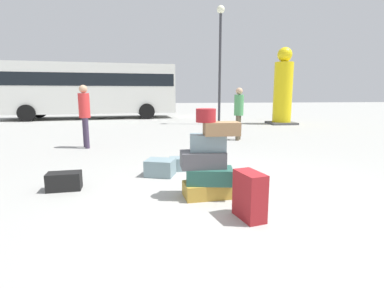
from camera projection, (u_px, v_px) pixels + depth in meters
name	position (u px, v px, depth m)	size (l,w,h in m)	color
ground_plane	(237.00, 202.00, 4.10)	(80.00, 80.00, 0.00)	#9E9E99
suitcase_tower	(208.00, 162.00, 4.25)	(0.83, 0.52, 1.30)	#B28C33
suitcase_black_behind_tower	(64.00, 181.00, 4.62)	(0.51, 0.29, 0.28)	black
suitcase_maroon_white_trunk	(250.00, 196.00, 3.54)	(0.24, 0.44, 0.58)	maroon
suitcase_slate_right_side	(160.00, 168.00, 5.42)	(0.51, 0.41, 0.30)	gray
suitcase_slate_foreground_far	(189.00, 163.00, 5.83)	(0.74, 0.31, 0.25)	gray
person_bearded_onlooker	(239.00, 109.00, 9.36)	(0.30, 0.31, 1.68)	brown
person_tourist_with_camera	(84.00, 111.00, 8.00)	(0.30, 0.32, 1.73)	#3F334C
yellow_dummy_statue	(283.00, 91.00, 14.11)	(1.24, 1.24, 3.64)	yellow
parked_bus	(90.00, 87.00, 17.19)	(9.97, 3.61, 3.15)	silver
lamp_post	(220.00, 47.00, 13.60)	(0.36, 0.36, 5.44)	#333338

